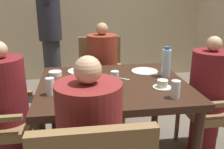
{
  "coord_description": "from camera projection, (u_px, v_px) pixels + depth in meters",
  "views": [
    {
      "loc": [
        -0.28,
        -1.83,
        1.38
      ],
      "look_at": [
        0.0,
        0.05,
        0.77
      ],
      "focal_mm": 40.0,
      "sensor_mm": 36.0,
      "label": 1
    }
  ],
  "objects": [
    {
      "name": "dining_table",
      "position": [
        113.0,
        93.0,
        2.0
      ],
      "size": [
        1.16,
        1.02,
        0.72
      ],
      "color": "#331E14",
      "rests_on": "ground_plane"
    },
    {
      "name": "diner_in_left_chair",
      "position": [
        7.0,
        109.0,
        1.91
      ],
      "size": [
        0.32,
        0.32,
        1.07
      ],
      "color": "maroon",
      "rests_on": "ground_plane"
    },
    {
      "name": "chair_far_side",
      "position": [
        101.0,
        74.0,
        2.87
      ],
      "size": [
        0.49,
        0.49,
        0.92
      ],
      "color": "brown",
      "rests_on": "ground_plane"
    },
    {
      "name": "diner_in_far_chair",
      "position": [
        103.0,
        73.0,
        2.72
      ],
      "size": [
        0.32,
        0.32,
        1.11
      ],
      "color": "maroon",
      "rests_on": "ground_plane"
    },
    {
      "name": "chair_right_side",
      "position": [
        222.0,
        100.0,
        2.17
      ],
      "size": [
        0.49,
        0.49,
        0.92
      ],
      "color": "brown",
      "rests_on": "ground_plane"
    },
    {
      "name": "diner_in_right_chair",
      "position": [
        207.0,
        96.0,
        2.14
      ],
      "size": [
        0.32,
        0.32,
        1.07
      ],
      "color": "maroon",
      "rests_on": "ground_plane"
    },
    {
      "name": "standing_host",
      "position": [
        50.0,
        31.0,
        3.22
      ],
      "size": [
        0.3,
        0.33,
        1.74
      ],
      "color": "#2D2D33",
      "rests_on": "ground_plane"
    },
    {
      "name": "plate_main_left",
      "position": [
        145.0,
        71.0,
        2.24
      ],
      "size": [
        0.24,
        0.24,
        0.01
      ],
      "color": "white",
      "rests_on": "dining_table"
    },
    {
      "name": "plate_main_right",
      "position": [
        81.0,
        71.0,
        2.24
      ],
      "size": [
        0.24,
        0.24,
        0.01
      ],
      "color": "white",
      "rests_on": "dining_table"
    },
    {
      "name": "plate_dessert_center",
      "position": [
        67.0,
        85.0,
        1.89
      ],
      "size": [
        0.24,
        0.24,
        0.01
      ],
      "color": "white",
      "rests_on": "dining_table"
    },
    {
      "name": "teacup_with_saucer",
      "position": [
        162.0,
        85.0,
        1.85
      ],
      "size": [
        0.14,
        0.14,
        0.06
      ],
      "color": "white",
      "rests_on": "dining_table"
    },
    {
      "name": "bowl_small",
      "position": [
        55.0,
        74.0,
        2.13
      ],
      "size": [
        0.11,
        0.11,
        0.04
      ],
      "color": "white",
      "rests_on": "dining_table"
    },
    {
      "name": "water_bottle",
      "position": [
        166.0,
        63.0,
        2.09
      ],
      "size": [
        0.07,
        0.07,
        0.25
      ],
      "color": "silver",
      "rests_on": "dining_table"
    },
    {
      "name": "glass_tall_near",
      "position": [
        50.0,
        86.0,
        1.72
      ],
      "size": [
        0.06,
        0.06,
        0.12
      ],
      "color": "silver",
      "rests_on": "dining_table"
    },
    {
      "name": "glass_tall_mid",
      "position": [
        115.0,
        79.0,
        1.87
      ],
      "size": [
        0.06,
        0.06,
        0.12
      ],
      "color": "silver",
      "rests_on": "dining_table"
    },
    {
      "name": "glass_tall_far",
      "position": [
        176.0,
        89.0,
        1.66
      ],
      "size": [
        0.06,
        0.06,
        0.12
      ],
      "color": "silver",
      "rests_on": "dining_table"
    },
    {
      "name": "salt_shaker",
      "position": [
        116.0,
        88.0,
        1.74
      ],
      "size": [
        0.03,
        0.03,
        0.09
      ],
      "color": "white",
      "rests_on": "dining_table"
    },
    {
      "name": "pepper_shaker",
      "position": [
        121.0,
        88.0,
        1.74
      ],
      "size": [
        0.03,
        0.03,
        0.08
      ],
      "color": "#4C3D2D",
      "rests_on": "dining_table"
    },
    {
      "name": "fork_beside_plate",
      "position": [
        91.0,
        96.0,
        1.71
      ],
      "size": [
        0.2,
        0.07,
        0.0
      ],
      "color": "silver",
      "rests_on": "dining_table"
    },
    {
      "name": "knife_beside_plate",
      "position": [
        119.0,
        78.0,
        2.07
      ],
      "size": [
        0.18,
        0.13,
        0.0
      ],
      "color": "silver",
      "rests_on": "dining_table"
    }
  ]
}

